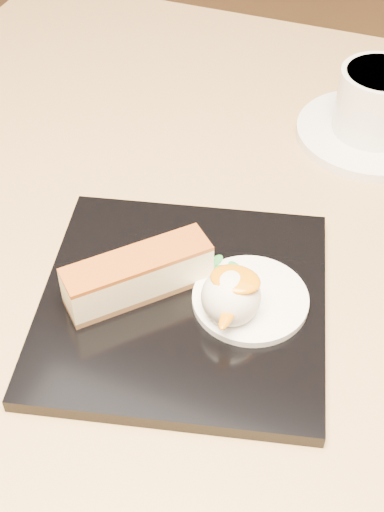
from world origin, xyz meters
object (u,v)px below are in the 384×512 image
at_px(ice_cream_scoop, 231,297).
at_px(table, 209,341).
at_px(dessert_plate, 183,303).
at_px(cheesecake, 138,275).
at_px(coffee_cup, 380,101).
at_px(saucer, 371,133).

bearing_deg(ice_cream_scoop, table, 116.57).
distance_m(dessert_plate, ice_cream_scoop, 0.05).
xyz_separation_m(cheesecake, coffee_cup, (0.13, 0.29, 0.01)).
relative_size(dessert_plate, saucer, 1.47).
bearing_deg(table, cheesecake, -105.14).
relative_size(table, ice_cream_scoop, 17.91).
bearing_deg(cheesecake, table, 28.33).
distance_m(saucer, coffee_cup, 0.04).
xyz_separation_m(table, ice_cream_scoop, (0.05, -0.10, 0.19)).
xyz_separation_m(cheesecake, ice_cream_scoop, (0.08, 0.00, 0.00)).
bearing_deg(dessert_plate, coffee_cup, 70.75).
xyz_separation_m(ice_cream_scoop, coffee_cup, (0.06, 0.29, 0.01)).
height_order(table, ice_cream_scoop, ice_cream_scoop).
relative_size(table, cheesecake, 7.63).
height_order(table, dessert_plate, dessert_plate).
bearing_deg(cheesecake, saucer, 18.86).
bearing_deg(saucer, dessert_plate, -108.86).
bearing_deg(table, ice_cream_scoop, -63.43).
bearing_deg(dessert_plate, ice_cream_scoop, -7.13).
height_order(cheesecake, coffee_cup, coffee_cup).
relative_size(saucer, coffee_cup, 1.42).
relative_size(ice_cream_scoop, saucer, 0.30).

